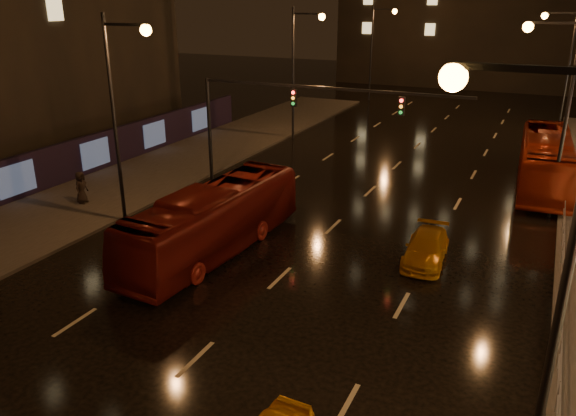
{
  "coord_description": "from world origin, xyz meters",
  "views": [
    {
      "loc": [
        8.92,
        -8.09,
        10.58
      ],
      "look_at": [
        -0.29,
        11.39,
        2.5
      ],
      "focal_mm": 35.0,
      "sensor_mm": 36.0,
      "label": 1
    }
  ],
  "objects_px": {
    "taxi_far": "(426,248)",
    "pedestrian_c": "(81,187)",
    "bus_red": "(214,220)",
    "bus_curb": "(545,161)"
  },
  "relations": [
    {
      "from": "bus_red",
      "to": "taxi_far",
      "type": "distance_m",
      "value": 9.22
    },
    {
      "from": "pedestrian_c",
      "to": "bus_curb",
      "type": "bearing_deg",
      "value": -68.33
    },
    {
      "from": "taxi_far",
      "to": "pedestrian_c",
      "type": "bearing_deg",
      "value": 179.36
    },
    {
      "from": "bus_red",
      "to": "pedestrian_c",
      "type": "bearing_deg",
      "value": 171.47
    },
    {
      "from": "bus_red",
      "to": "pedestrian_c",
      "type": "height_order",
      "value": "bus_red"
    },
    {
      "from": "bus_red",
      "to": "bus_curb",
      "type": "height_order",
      "value": "bus_curb"
    },
    {
      "from": "taxi_far",
      "to": "pedestrian_c",
      "type": "distance_m",
      "value": 18.38
    },
    {
      "from": "taxi_far",
      "to": "pedestrian_c",
      "type": "xyz_separation_m",
      "value": [
        -18.34,
        -1.06,
        0.44
      ]
    },
    {
      "from": "bus_curb",
      "to": "pedestrian_c",
      "type": "height_order",
      "value": "bus_curb"
    },
    {
      "from": "bus_red",
      "to": "pedestrian_c",
      "type": "xyz_separation_m",
      "value": [
        -9.69,
        1.98,
        -0.47
      ]
    }
  ]
}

